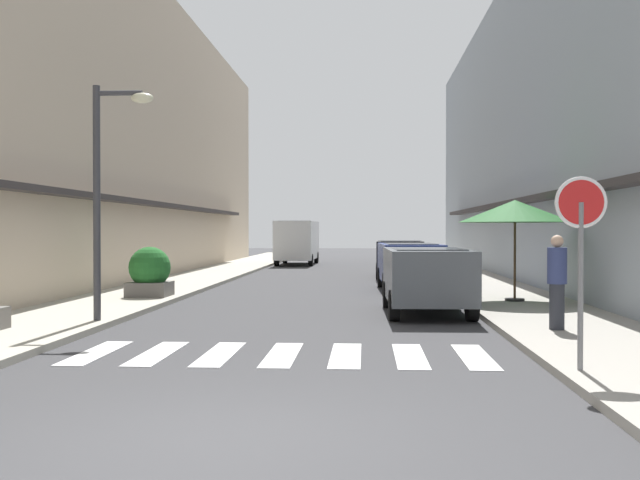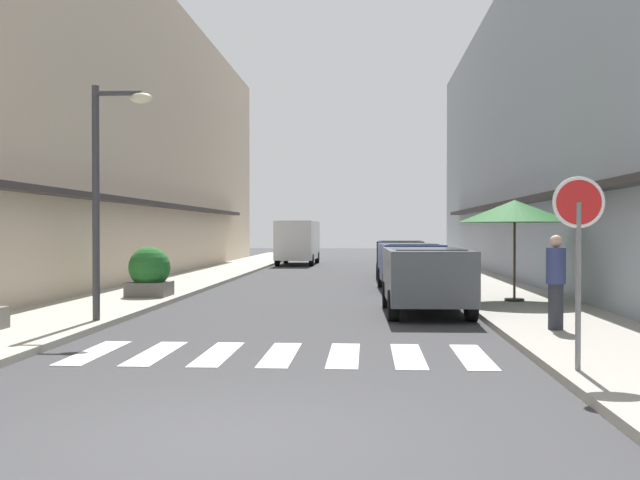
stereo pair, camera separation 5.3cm
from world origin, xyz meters
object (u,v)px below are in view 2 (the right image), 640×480
at_px(round_street_sign, 578,222).
at_px(pedestrian_walking_near, 556,280).
at_px(parked_car_far, 400,254).
at_px(parked_car_near, 426,273).
at_px(delivery_van, 298,239).
at_px(cafe_umbrella, 515,211).
at_px(planter_midblock, 149,273).
at_px(street_lamp, 107,174).
at_px(parked_car_mid, 409,261).

bearing_deg(round_street_sign, pedestrian_walking_near, 79.75).
relative_size(parked_car_far, pedestrian_walking_near, 2.46).
distance_m(parked_car_near, delivery_van, 23.78).
height_order(cafe_umbrella, planter_midblock, cafe_umbrella).
xyz_separation_m(parked_car_near, planter_midblock, (-7.08, 2.71, -0.18)).
bearing_deg(delivery_van, cafe_umbrella, -70.83).
height_order(parked_car_far, street_lamp, street_lamp).
distance_m(street_lamp, planter_midblock, 5.69).
distance_m(round_street_sign, pedestrian_walking_near, 3.97).
bearing_deg(street_lamp, parked_car_near, 21.36).
distance_m(parked_car_near, cafe_umbrella, 3.37).
bearing_deg(planter_midblock, street_lamp, -82.00).
distance_m(planter_midblock, pedestrian_walking_near, 10.88).
distance_m(parked_car_far, street_lamp, 16.47).
bearing_deg(parked_car_far, pedestrian_walking_near, -82.77).
distance_m(parked_car_mid, round_street_sign, 13.46).
distance_m(street_lamp, cafe_umbrella, 9.78).
bearing_deg(planter_midblock, parked_car_mid, 26.92).
bearing_deg(pedestrian_walking_near, street_lamp, 25.52).
bearing_deg(delivery_van, pedestrian_walking_near, -75.07).
bearing_deg(pedestrian_walking_near, round_street_sign, 110.63).
relative_size(cafe_umbrella, pedestrian_walking_near, 1.67).
distance_m(parked_car_mid, parked_car_far, 6.27).
xyz_separation_m(delivery_van, round_street_sign, (6.38, -30.28, 0.57)).
bearing_deg(parked_car_near, parked_car_mid, 90.00).
height_order(cafe_umbrella, pedestrian_walking_near, cafe_umbrella).
height_order(delivery_van, cafe_umbrella, cafe_umbrella).
height_order(parked_car_mid, street_lamp, street_lamp).
relative_size(parked_car_far, cafe_umbrella, 1.48).
relative_size(parked_car_mid, parked_car_far, 1.03).
height_order(delivery_van, street_lamp, street_lamp).
xyz_separation_m(parked_car_near, street_lamp, (-6.35, -2.48, 2.04)).
bearing_deg(round_street_sign, cafe_umbrella, 83.63).
height_order(parked_car_mid, round_street_sign, round_street_sign).
relative_size(parked_car_near, parked_car_mid, 0.94).
bearing_deg(parked_car_mid, round_street_sign, -84.34).
bearing_deg(parked_car_near, pedestrian_walking_near, -58.41).
bearing_deg(parked_car_far, delivery_van, 115.39).
relative_size(delivery_van, planter_midblock, 4.13).
height_order(parked_car_far, pedestrian_walking_near, pedestrian_walking_near).
bearing_deg(parked_car_mid, cafe_umbrella, -61.66).
relative_size(parked_car_far, planter_midblock, 3.12).
distance_m(cafe_umbrella, planter_midblock, 9.57).
height_order(round_street_sign, pedestrian_walking_near, round_street_sign).
xyz_separation_m(delivery_van, pedestrian_walking_near, (7.06, -26.50, -0.41)).
xyz_separation_m(street_lamp, cafe_umbrella, (8.68, 4.46, -0.62)).
height_order(delivery_van, round_street_sign, round_street_sign).
distance_m(round_street_sign, cafe_umbrella, 9.10).
bearing_deg(pedestrian_walking_near, planter_midblock, -2.47).
bearing_deg(pedestrian_walking_near, parked_car_mid, -47.27).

